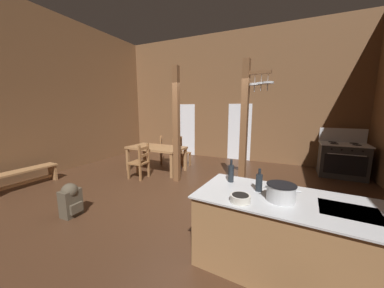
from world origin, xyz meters
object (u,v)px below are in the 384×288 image
Objects in this scene: dining_table at (156,150)px; bottle_tall_on_counter at (231,173)px; ladderback_chair_near_window at (181,152)px; bench_along_left_wall at (26,175)px; stockpot_on_counter at (281,192)px; ladderback_chair_at_table_end at (165,150)px; bottle_short_on_counter at (259,182)px; stove_range at (342,159)px; ladderback_chair_by_post at (140,162)px; kitchen_island at (292,238)px; backpack at (71,199)px; mixing_bowl_on_counter at (240,198)px.

bottle_tall_on_counter is (2.89, -2.44, 0.36)m from dining_table.
ladderback_chair_near_window is at bearing 127.37° from bottle_tall_on_counter.
stockpot_on_counter is at bearing -3.45° from bench_along_left_wall.
dining_table is 1.28× the size of bench_along_left_wall.
ladderback_chair_at_table_end is at bearing 135.63° from stockpot_on_counter.
bottle_short_on_counter reaches higher than bench_along_left_wall.
stove_range is 5.59m from ladderback_chair_by_post.
stockpot_on_counter is (3.79, -3.70, 0.53)m from ladderback_chair_at_table_end.
backpack is (-3.50, -0.19, -0.13)m from kitchen_island.
kitchen_island is at bearing -106.93° from stove_range.
backpack is 2.84m from bottle_tall_on_counter.
ladderback_chair_at_table_end is (-0.26, 1.70, 0.00)m from ladderback_chair_by_post.
kitchen_island is 10.29× the size of mixing_bowl_on_counter.
bottle_tall_on_counter is (-2.13, -4.12, 0.53)m from stove_range.
kitchen_island is 1.01m from bottle_tall_on_counter.
stove_range is at bearing 62.67° from bottle_tall_on_counter.
stockpot_on_counter is 1.74× the size of mixing_bowl_on_counter.
stove_range is at bearing 43.45° from backpack.
bench_along_left_wall is 5.42m from bottle_short_on_counter.
stockpot_on_counter reaches higher than ladderback_chair_at_table_end.
stockpot_on_counter is at bearing -108.45° from stove_range.
backpack is 1.58× the size of stockpot_on_counter.
bottle_tall_on_counter is at bearing -117.33° from stove_range.
dining_table is 0.81m from ladderback_chair_by_post.
ladderback_chair_by_post is 3.86m from mixing_bowl_on_counter.
ladderback_chair_at_table_end is at bearing 96.47° from backpack.
bottle_tall_on_counter reaches higher than stockpot_on_counter.
ladderback_chair_near_window is 4.50m from bottle_short_on_counter.
mixing_bowl_on_counter is at bearing -35.33° from ladderback_chair_by_post.
bottle_tall_on_counter reaches higher than backpack.
mixing_bowl_on_counter is 0.77× the size of bottle_short_on_counter.
bottle_short_on_counter is at bearing 69.74° from mixing_bowl_on_counter.
bottle_tall_on_counter is (3.15, -3.35, 0.56)m from ladderback_chair_at_table_end.
bottle_short_on_counter is (-0.40, 0.11, 0.56)m from kitchen_island.
ladderback_chair_at_table_end is at bearing 135.10° from bottle_short_on_counter.
stockpot_on_counter is (3.12, -3.60, 0.53)m from ladderback_chair_near_window.
stove_range is 2.21× the size of backpack.
dining_table is 4.51m from stockpot_on_counter.
kitchen_island is at bearing -36.50° from dining_table.
ladderback_chair_near_window is 3.03× the size of bottle_tall_on_counter.
mixing_bowl_on_counter is at bearing -1.83° from backpack.
stove_range reaches higher than kitchen_island.
ladderback_chair_by_post is 2.69m from bench_along_left_wall.
backpack is 3.02m from mixing_bowl_on_counter.
mixing_bowl_on_counter is at bearing -66.72° from bottle_tall_on_counter.
dining_table is at bearing 136.20° from mixing_bowl_on_counter.
bottle_short_on_counter is at bearing 144.33° from stockpot_on_counter.
ladderback_chair_near_window is 1.00× the size of ladderback_chair_by_post.
stockpot_on_counter is at bearing 28.17° from mixing_bowl_on_counter.
mixing_bowl_on_counter is 0.69× the size of bottle_tall_on_counter.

